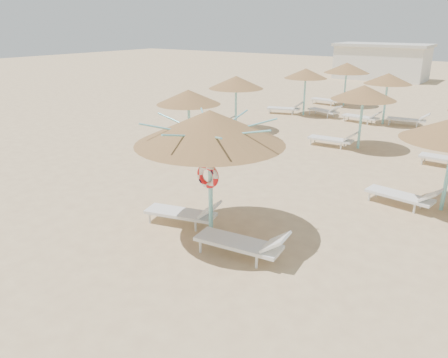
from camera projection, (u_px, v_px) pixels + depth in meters
The scene contains 6 objects.
ground at pixel (206, 233), 11.24m from camera, with size 120.00×120.00×0.00m, color #D3B481.
main_palapa at pixel (210, 128), 10.19m from camera, with size 3.58×3.58×3.21m.
lounger_main_a at pixel (185, 213), 11.57m from camera, with size 2.13×1.11×0.74m.
lounger_main_b at pixel (244, 243), 9.93m from camera, with size 2.25×0.91×0.79m.
palapa_field at pixel (398, 95), 17.88m from camera, with size 20.26×17.42×2.72m.
service_hut at pixel (382, 61), 40.86m from camera, with size 8.40×4.40×3.25m.
Camera 1 is at (6.21, -7.99, 5.12)m, focal length 35.00 mm.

